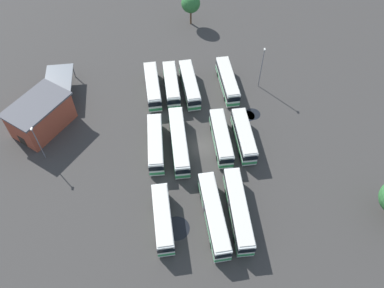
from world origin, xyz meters
name	(u,v)px	position (x,y,z in m)	size (l,w,h in m)	color
ground_plane	(200,147)	(0.00, 0.00, 0.00)	(108.20, 108.20, 0.00)	#383533
bus_row0_slot0	(153,86)	(-13.36, -10.21, 1.86)	(11.66, 4.94, 3.51)	silver
bus_row0_slot1	(171,85)	(-14.02, -6.49, 1.86)	(11.30, 4.61, 3.51)	silver
bus_row0_slot2	(190,85)	(-14.30, -2.83, 1.86)	(12.11, 5.24, 3.51)	silver
bus_row0_slot4	(227,81)	(-15.79, 4.78, 1.86)	(12.05, 5.04, 3.51)	silver
bus_row1_slot0	(156,144)	(1.25, -7.86, 1.86)	(11.90, 4.27, 3.51)	silver
bus_row1_slot1	(179,141)	(0.42, -3.79, 1.86)	(14.21, 5.01, 3.51)	silver
bus_row1_slot3	(221,138)	(-0.85, 3.71, 1.86)	(11.73, 4.63, 3.51)	silver
bus_row1_slot4	(244,136)	(-1.52, 7.78, 1.86)	(11.24, 4.58, 3.51)	silver
bus_row2_slot0	(163,219)	(15.83, -5.00, 1.86)	(11.22, 4.71, 3.51)	silver
bus_row2_slot2	(214,215)	(14.63, 2.81, 1.86)	(14.20, 5.64, 3.51)	silver
bus_row2_slot3	(238,210)	(13.56, 6.61, 1.86)	(14.21, 4.81, 3.51)	silver
depot_building	(41,115)	(-3.12, -29.54, 3.10)	(13.26, 11.64, 6.15)	#99422D
maintenance_shelter	(58,81)	(-12.38, -28.78, 3.23)	(10.25, 6.97, 3.42)	slate
lamp_post_far_corner	(262,67)	(-16.75, 11.26, 5.16)	(0.56, 0.28, 9.48)	slate
lamp_post_near_entrance	(38,142)	(4.21, -27.32, 4.45)	(0.56, 0.28, 8.08)	slate
tree_east_edge	(191,3)	(-37.74, -4.09, 5.41)	(4.41, 4.41, 7.65)	brown
puddle_front_lane	(177,228)	(16.40, -2.88, 0.00)	(4.17, 4.17, 0.01)	black
puddle_back_corner	(252,114)	(-8.72, 9.82, 0.00)	(3.08, 3.08, 0.01)	black
puddle_near_shelter	(247,116)	(-8.18, 8.82, 0.00)	(2.88, 2.88, 0.01)	black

